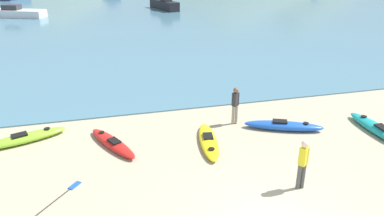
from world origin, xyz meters
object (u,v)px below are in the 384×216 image
at_px(kayak_on_sand_0, 208,141).
at_px(moored_boat_4, 17,13).
at_px(kayak_on_sand_2, 284,126).
at_px(kayak_on_sand_4, 379,130).
at_px(kayak_on_sand_1, 113,143).
at_px(kayak_on_sand_3, 24,138).
at_px(loose_paddle, 48,207).
at_px(moored_boat_2, 164,4).
at_px(person_near_waterline, 235,103).
at_px(person_near_foreground, 303,162).

distance_m(kayak_on_sand_0, moored_boat_4, 34.69).
height_order(kayak_on_sand_2, kayak_on_sand_4, kayak_on_sand_4).
bearing_deg(kayak_on_sand_2, kayak_on_sand_1, 177.38).
distance_m(kayak_on_sand_2, kayak_on_sand_3, 10.37).
height_order(kayak_on_sand_1, loose_paddle, kayak_on_sand_1).
relative_size(kayak_on_sand_0, moored_boat_2, 0.57).
bearing_deg(person_near_waterline, moored_boat_4, 113.49).
bearing_deg(kayak_on_sand_3, kayak_on_sand_1, -19.95).
xyz_separation_m(kayak_on_sand_3, moored_boat_2, (11.50, 32.12, 0.52)).
relative_size(kayak_on_sand_2, person_near_foreground, 1.92).
xyz_separation_m(kayak_on_sand_3, moored_boat_4, (-5.03, 30.65, 0.35)).
bearing_deg(kayak_on_sand_3, kayak_on_sand_0, -15.66).
distance_m(kayak_on_sand_1, loose_paddle, 3.84).
distance_m(kayak_on_sand_3, kayak_on_sand_4, 14.11).
xyz_separation_m(kayak_on_sand_4, moored_boat_2, (-2.33, 34.95, 0.51)).
relative_size(kayak_on_sand_0, person_near_waterline, 1.89).
distance_m(kayak_on_sand_4, loose_paddle, 12.70).
bearing_deg(moored_boat_4, loose_paddle, -79.88).
height_order(kayak_on_sand_1, kayak_on_sand_4, kayak_on_sand_4).
bearing_deg(kayak_on_sand_3, moored_boat_4, 99.32).
distance_m(person_near_foreground, moored_boat_2, 37.62).
relative_size(kayak_on_sand_1, kayak_on_sand_4, 0.85).
bearing_deg(person_near_foreground, kayak_on_sand_4, 27.29).
relative_size(kayak_on_sand_2, kayak_on_sand_3, 1.00).
xyz_separation_m(kayak_on_sand_4, loose_paddle, (-12.60, -1.61, -0.16)).
relative_size(kayak_on_sand_4, moored_boat_4, 0.56).
distance_m(kayak_on_sand_2, moored_boat_2, 33.66).
height_order(kayak_on_sand_2, moored_boat_4, moored_boat_4).
bearing_deg(moored_boat_2, kayak_on_sand_3, -109.69).
height_order(kayak_on_sand_0, kayak_on_sand_2, kayak_on_sand_2).
bearing_deg(kayak_on_sand_0, kayak_on_sand_1, 168.43).
bearing_deg(person_near_foreground, kayak_on_sand_0, 119.30).
bearing_deg(moored_boat_4, person_near_waterline, -66.51).
relative_size(kayak_on_sand_2, moored_boat_4, 0.52).
relative_size(moored_boat_2, moored_boat_4, 0.89).
distance_m(kayak_on_sand_0, kayak_on_sand_1, 3.66).
height_order(kayak_on_sand_0, person_near_waterline, person_near_waterline).
xyz_separation_m(kayak_on_sand_3, person_near_waterline, (8.49, -0.46, 0.77)).
xyz_separation_m(kayak_on_sand_1, kayak_on_sand_2, (6.96, -0.32, 0.04)).
distance_m(kayak_on_sand_2, moored_boat_4, 35.61).
height_order(kayak_on_sand_3, moored_boat_2, moored_boat_2).
relative_size(kayak_on_sand_3, person_near_foreground, 1.92).
bearing_deg(kayak_on_sand_0, kayak_on_sand_2, 7.02).
relative_size(kayak_on_sand_4, loose_paddle, 1.53).
xyz_separation_m(person_near_foreground, person_near_waterline, (-0.35, 4.95, -0.02)).
height_order(kayak_on_sand_1, kayak_on_sand_2, kayak_on_sand_2).
bearing_deg(moored_boat_2, loose_paddle, -105.69).
height_order(kayak_on_sand_1, kayak_on_sand_3, kayak_on_sand_3).
relative_size(kayak_on_sand_3, loose_paddle, 1.42).
distance_m(kayak_on_sand_2, person_near_foreground, 4.22).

